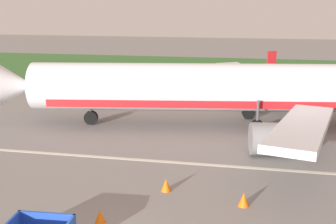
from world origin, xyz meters
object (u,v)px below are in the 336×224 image
(traffic_cone_near_plane, at_px, (166,185))
(traffic_cone_mid_apron, at_px, (244,199))
(airplane, at_px, (235,88))
(traffic_cone_by_carts, at_px, (100,216))

(traffic_cone_near_plane, xyz_separation_m, traffic_cone_mid_apron, (4.00, -0.93, 0.00))
(airplane, relative_size, traffic_cone_mid_apron, 54.62)
(traffic_cone_near_plane, xyz_separation_m, traffic_cone_by_carts, (-2.22, -3.83, -0.01))
(airplane, xyz_separation_m, traffic_cone_mid_apron, (1.06, -13.81, -2.71))
(traffic_cone_by_carts, bearing_deg, airplane, 72.82)
(traffic_cone_mid_apron, distance_m, traffic_cone_by_carts, 6.87)
(airplane, bearing_deg, traffic_cone_mid_apron, -85.62)
(traffic_cone_near_plane, height_order, traffic_cone_by_carts, traffic_cone_near_plane)
(traffic_cone_by_carts, bearing_deg, traffic_cone_mid_apron, 24.99)
(airplane, distance_m, traffic_cone_near_plane, 13.49)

